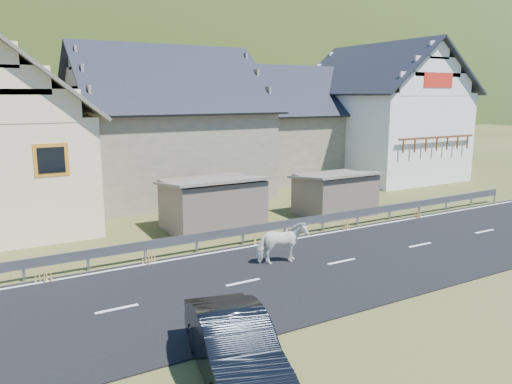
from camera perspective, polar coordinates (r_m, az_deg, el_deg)
ground at (r=18.24m, az=9.72°, el=-7.97°), size 160.00×160.00×0.00m
road at (r=18.24m, az=9.73°, el=-7.91°), size 60.00×7.00×0.04m
lane_markings at (r=18.23m, az=9.73°, el=-7.83°), size 60.00×6.60×0.01m
guardrail at (r=20.91m, az=3.32°, el=-3.74°), size 28.10×0.09×0.75m
shed_left at (r=22.23m, az=-5.00°, el=-1.45°), size 4.30×3.30×2.40m
shed_right at (r=25.23m, az=8.98°, el=-0.27°), size 3.80×2.90×2.20m
house_stone_a at (r=29.98m, az=-10.35°, el=8.47°), size 10.80×9.80×8.90m
house_stone_b at (r=36.32m, az=3.71°, el=8.42°), size 9.80×8.80×8.10m
house_white at (r=37.72m, az=14.03°, el=9.47°), size 8.80×10.80×9.70m
mountain at (r=195.57m, az=-25.07°, el=2.41°), size 440.00×280.00×260.00m
horse at (r=17.62m, az=3.00°, el=-5.85°), size 1.10×1.86×1.48m
car at (r=10.98m, az=-2.46°, el=-17.23°), size 2.38×4.45×1.39m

